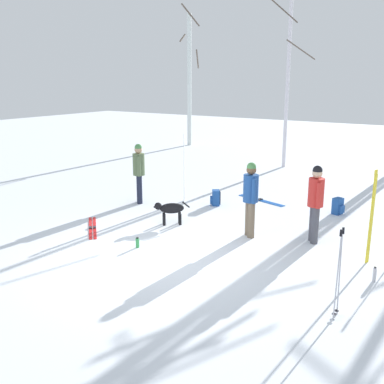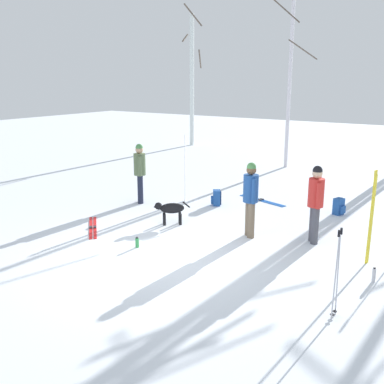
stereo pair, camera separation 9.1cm
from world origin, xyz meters
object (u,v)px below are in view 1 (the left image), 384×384
Objects in this scene: ski_pair_planted_0 at (184,168)px; ski_poles_0 at (339,271)px; water_bottle_0 at (375,275)px; ski_pair_planted_1 at (372,217)px; ski_pair_lying_0 at (261,200)px; person_1 at (251,195)px; person_2 at (139,169)px; birch_tree_1 at (288,72)px; ski_pair_lying_1 at (93,227)px; backpack_1 at (338,206)px; birch_tree_0 at (189,79)px; backpack_0 at (216,198)px; dog at (170,209)px; person_0 at (316,199)px; water_bottle_1 at (137,243)px.

ski_pair_planted_0 is 1.40× the size of ski_poles_0.
ski_pair_planted_1 is at bearing 109.97° from water_bottle_0.
ski_pair_lying_0 is 1.18× the size of ski_poles_0.
person_1 is 1.00× the size of person_2.
birch_tree_1 reaches higher than ski_pair_planted_0.
backpack_1 is (4.61, 4.41, 0.20)m from ski_pair_lying_1.
backpack_1 is 0.06× the size of birch_tree_0.
birch_tree_1 reaches higher than backpack_0.
ski_pair_planted_0 reaches higher than person_2.
ski_pair_planted_1 is at bearing 2.52° from dog.
water_bottle_0 is (1.59, -1.38, -0.85)m from person_0.
ski_pair_planted_0 is 11.71m from birch_tree_0.
birch_tree_0 reaches higher than backpack_1.
ski_pair_planted_0 is at bearing 149.92° from person_1.
water_bottle_0 is at bearing -45.36° from birch_tree_0.
dog is at bearing -135.60° from backpack_1.
backpack_1 reaches higher than water_bottle_1.
water_bottle_0 is (5.91, -2.67, -0.84)m from ski_pair_planted_0.
ski_pair_planted_0 reaches higher than water_bottle_0.
ski_poles_0 reaches higher than ski_pair_lying_1.
person_2 is 7.48m from ski_poles_0.
dog is 5.27m from ski_poles_0.
ski_pair_lying_0 is at bearing -74.44° from birch_tree_1.
backpack_0 is 0.06× the size of birch_tree_0.
dog is 5.01m from water_bottle_0.
person_2 is 7.55× the size of water_bottle_1.
dog is 0.10× the size of birch_tree_1.
person_1 is at bearing 162.13° from water_bottle_0.
dog is at bearing 101.89° from water_bottle_1.
ski_pair_planted_0 is 1.49× the size of ski_pair_lying_1.
person_2 is 6.07× the size of water_bottle_0.
water_bottle_0 is at bearing -14.61° from person_2.
birch_tree_0 is (-11.91, 13.89, 2.71)m from ski_poles_0.
birch_tree_0 is (-7.22, 9.51, 3.25)m from backpack_0.
backpack_0 is (1.01, 0.10, -0.77)m from ski_pair_planted_0.
water_bottle_1 is at bearing -51.07° from person_2.
ski_pair_planted_0 reaches higher than dog.
ski_poles_0 is at bearing -27.05° from person_2.
person_1 is 2.39× the size of dog.
ski_pair_planted_0 is 7.13m from ski_poles_0.
water_bottle_1 is at bearing -13.04° from ski_pair_lying_1.
ski_pair_lying_1 is at bearing -116.97° from ski_pair_lying_0.
ski_pair_lying_1 is at bearing -65.91° from birch_tree_0.
birch_tree_1 reaches higher than birch_tree_0.
person_1 is 6.07× the size of water_bottle_0.
person_0 is 0.87× the size of ski_pair_planted_0.
person_2 is 6.63m from ski_pair_planted_1.
ski_poles_0 is 5.64m from backpack_1.
ski_pair_planted_0 is (-2.98, 1.73, -0.00)m from person_1.
person_1 and person_2 have the same top height.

